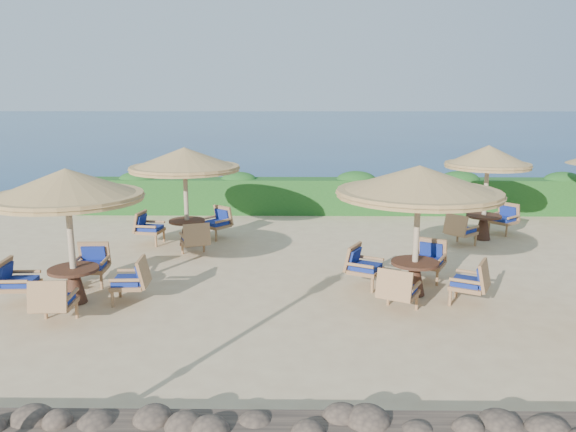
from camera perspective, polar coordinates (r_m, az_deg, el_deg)
The scene contains 7 objects.
ground at distance 12.49m, azimuth 8.01°, elevation -6.57°, with size 120.00×120.00×0.00m, color #D4B786.
sea at distance 81.84m, azimuth 1.85°, elevation 9.40°, with size 160.00×160.00×0.00m, color navy.
hedge at distance 19.29m, azimuth 5.41°, elevation 2.02°, with size 18.00×0.90×1.20m, color #184917.
cafe_set_0 at distance 11.42m, azimuth -21.41°, elevation 0.49°, with size 2.87×2.87×2.65m.
cafe_set_1 at distance 11.34m, azimuth 13.07°, elevation 1.40°, with size 3.28×3.28×2.65m.
cafe_set_3 at distance 15.09m, azimuth -10.41°, elevation 4.17°, with size 2.93×2.93×2.65m.
cafe_set_4 at distance 16.43m, azimuth 19.57°, elevation 4.19°, with size 2.59×2.34×2.65m.
Camera 1 is at (-1.58, -11.73, 3.99)m, focal length 35.00 mm.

